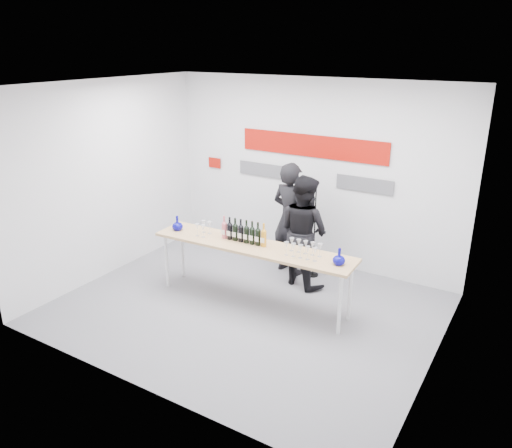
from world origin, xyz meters
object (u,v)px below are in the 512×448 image
object	(u,v)px
presenter_left	(290,219)
tasting_table	(252,249)
presenter_right	(303,231)
mic_stand	(314,248)

from	to	relation	value
presenter_left	tasting_table	bearing A→B (deg)	103.25
presenter_left	presenter_right	size ratio (longest dim) A/B	1.06
tasting_table	presenter_right	distance (m)	0.97
presenter_right	tasting_table	bearing A→B (deg)	88.69
presenter_right	mic_stand	world-z (taller)	presenter_right
tasting_table	presenter_left	distance (m)	1.18
presenter_left	presenter_right	xyz separation A→B (m)	(0.36, -0.26, -0.05)
tasting_table	presenter_right	bearing A→B (deg)	67.89
tasting_table	presenter_right	size ratio (longest dim) A/B	1.73
tasting_table	mic_stand	size ratio (longest dim) A/B	1.93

